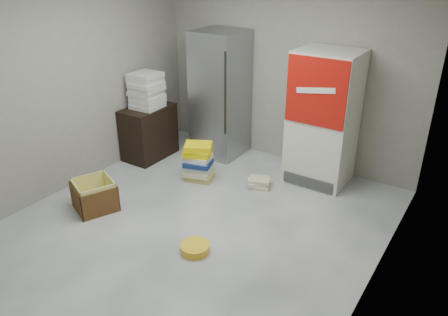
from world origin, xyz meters
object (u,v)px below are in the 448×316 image
wood_shelf (149,132)px  steel_fridge (220,95)px  coke_cooler (323,118)px  cardboard_box (95,197)px  phonebook_stack_main (198,162)px

wood_shelf → steel_fridge: bearing=41.3°
coke_cooler → cardboard_box: 3.11m
coke_cooler → cardboard_box: coke_cooler is taller
coke_cooler → cardboard_box: bearing=-131.6°
coke_cooler → wood_shelf: 2.63m
phonebook_stack_main → cardboard_box: phonebook_stack_main is taller
coke_cooler → cardboard_box: (-2.01, -2.26, -0.75)m
steel_fridge → cardboard_box: (-0.36, -2.26, -0.79)m
steel_fridge → cardboard_box: 2.43m
wood_shelf → coke_cooler: bearing=16.3°
wood_shelf → phonebook_stack_main: size_ratio=1.49×
coke_cooler → wood_shelf: size_ratio=2.25×
steel_fridge → phonebook_stack_main: steel_fridge is taller
steel_fridge → phonebook_stack_main: size_ratio=3.53×
phonebook_stack_main → coke_cooler: bearing=13.2°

